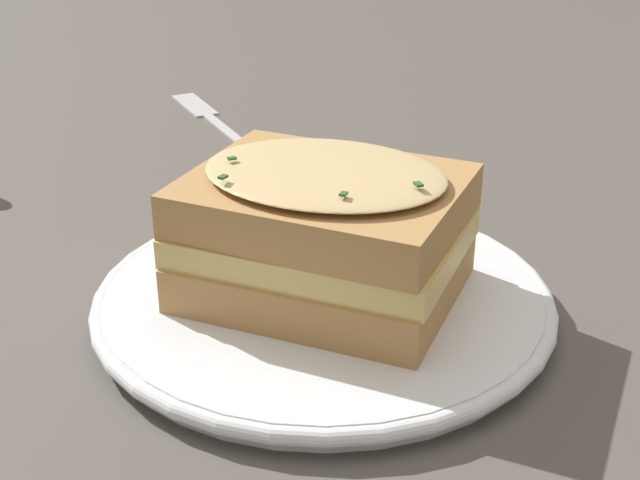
# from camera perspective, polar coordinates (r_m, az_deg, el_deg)

# --- Properties ---
(ground_plane) EXTENTS (2.40, 2.40, 0.00)m
(ground_plane) POSITION_cam_1_polar(r_m,az_deg,el_deg) (0.53, 0.78, -3.18)
(ground_plane) COLOR #514C47
(dinner_plate) EXTENTS (0.26, 0.26, 0.02)m
(dinner_plate) POSITION_cam_1_polar(r_m,az_deg,el_deg) (0.50, 0.00, -3.84)
(dinner_plate) COLOR white
(dinner_plate) RESTS_ON ground_plane
(sandwich) EXTENTS (0.17, 0.14, 0.07)m
(sandwich) POSITION_cam_1_polar(r_m,az_deg,el_deg) (0.48, 0.31, 0.58)
(sandwich) COLOR #B2844C
(sandwich) RESTS_ON dinner_plate
(fork) EXTENTS (0.13, 0.16, 0.00)m
(fork) POSITION_cam_1_polar(r_m,az_deg,el_deg) (0.83, -7.22, 7.98)
(fork) COLOR silver
(fork) RESTS_ON ground_plane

